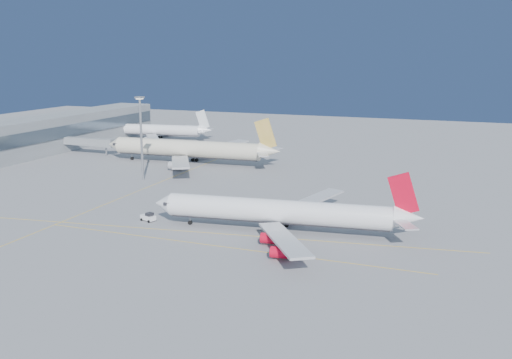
% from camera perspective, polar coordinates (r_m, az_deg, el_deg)
% --- Properties ---
extents(ground, '(500.00, 500.00, 0.00)m').
position_cam_1_polar(ground, '(139.02, -2.91, -4.69)').
color(ground, slate).
rests_on(ground, ground).
extents(terminal, '(18.40, 110.00, 15.00)m').
position_cam_1_polar(terminal, '(268.79, -18.25, 4.72)').
color(terminal, gray).
rests_on(terminal, ground).
extents(jet_bridge, '(23.60, 3.60, 6.90)m').
position_cam_1_polar(jet_bridge, '(245.59, -16.15, 3.62)').
color(jet_bridge, gray).
rests_on(jet_bridge, ground).
extents(taxiway_lines, '(118.86, 140.00, 0.02)m').
position_cam_1_polar(taxiway_lines, '(150.71, -7.06, -3.40)').
color(taxiway_lines, yellow).
rests_on(taxiway_lines, ground).
extents(airliner_virgin, '(64.10, 57.21, 15.82)m').
position_cam_1_polar(airliner_virgin, '(133.55, 2.70, -3.28)').
color(airliner_virgin, white).
rests_on(airliner_virgin, ground).
extents(airliner_etihad, '(70.85, 65.37, 18.49)m').
position_cam_1_polar(airliner_etihad, '(217.41, -6.55, 3.05)').
color(airliner_etihad, beige).
rests_on(airliner_etihad, ground).
extents(airliner_third, '(55.50, 50.75, 14.90)m').
position_cam_1_polar(airliner_third, '(282.81, -9.79, 4.91)').
color(airliner_third, white).
rests_on(airliner_third, ground).
extents(pushback_tug, '(4.28, 3.26, 2.19)m').
position_cam_1_polar(pushback_tug, '(145.44, -10.71, -3.71)').
color(pushback_tug, white).
rests_on(pushback_tug, ground).
extents(light_mast, '(2.37, 2.37, 27.46)m').
position_cam_1_polar(light_mast, '(190.07, -11.42, 4.75)').
color(light_mast, gray).
rests_on(light_mast, ground).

